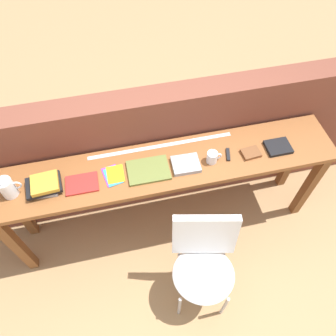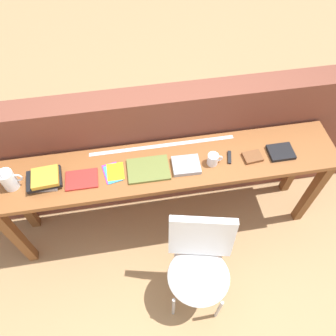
# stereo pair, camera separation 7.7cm
# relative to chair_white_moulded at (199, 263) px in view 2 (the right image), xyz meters

# --- Properties ---
(ground_plane) EXTENTS (40.00, 40.00, 0.00)m
(ground_plane) POSITION_rel_chair_white_moulded_xyz_m (-0.13, 0.32, -0.53)
(ground_plane) COLOR tan
(brick_wall_back) EXTENTS (6.00, 0.20, 1.23)m
(brick_wall_back) POSITION_rel_chair_white_moulded_xyz_m (-0.13, 0.96, 0.09)
(brick_wall_back) COLOR brown
(brick_wall_back) RESTS_ON ground
(sideboard) EXTENTS (2.50, 0.44, 0.88)m
(sideboard) POSITION_rel_chair_white_moulded_xyz_m (-0.13, 0.62, 0.21)
(sideboard) COLOR brown
(sideboard) RESTS_ON ground
(chair_white_moulded) EXTENTS (0.53, 0.54, 0.89)m
(chair_white_moulded) POSITION_rel_chair_white_moulded_xyz_m (0.00, 0.00, 0.00)
(chair_white_moulded) COLOR white
(chair_white_moulded) RESTS_ON ground
(pitcher_white) EXTENTS (0.14, 0.10, 0.18)m
(pitcher_white) POSITION_rel_chair_white_moulded_xyz_m (-1.18, 0.61, 0.43)
(pitcher_white) COLOR white
(pitcher_white) RESTS_ON sideboard
(book_stack_leftmost) EXTENTS (0.24, 0.19, 0.08)m
(book_stack_leftmost) POSITION_rel_chair_white_moulded_xyz_m (-0.96, 0.60, 0.40)
(book_stack_leftmost) COLOR #9E9EA3
(book_stack_leftmost) RESTS_ON sideboard
(magazine_cycling) EXTENTS (0.22, 0.16, 0.02)m
(magazine_cycling) POSITION_rel_chair_white_moulded_xyz_m (-0.72, 0.58, 0.36)
(magazine_cycling) COLOR red
(magazine_cycling) RESTS_ON sideboard
(pamphlet_pile_colourful) EXTENTS (0.15, 0.19, 0.01)m
(pamphlet_pile_colourful) POSITION_rel_chair_white_moulded_xyz_m (-0.51, 0.60, 0.36)
(pamphlet_pile_colourful) COLOR purple
(pamphlet_pile_colourful) RESTS_ON sideboard
(book_open_centre) EXTENTS (0.29, 0.21, 0.02)m
(book_open_centre) POSITION_rel_chair_white_moulded_xyz_m (-0.26, 0.59, 0.36)
(book_open_centre) COLOR olive
(book_open_centre) RESTS_ON sideboard
(book_grey_hardcover) EXTENTS (0.20, 0.17, 0.03)m
(book_grey_hardcover) POSITION_rel_chair_white_moulded_xyz_m (0.00, 0.58, 0.37)
(book_grey_hardcover) COLOR #9E9EA3
(book_grey_hardcover) RESTS_ON sideboard
(mug) EXTENTS (0.11, 0.08, 0.09)m
(mug) POSITION_rel_chair_white_moulded_xyz_m (0.19, 0.57, 0.40)
(mug) COLOR white
(mug) RESTS_ON sideboard
(multitool_folded) EXTENTS (0.05, 0.11, 0.02)m
(multitool_folded) POSITION_rel_chair_white_moulded_xyz_m (0.32, 0.60, 0.36)
(multitool_folded) COLOR black
(multitool_folded) RESTS_ON sideboard
(leather_journal_brown) EXTENTS (0.14, 0.11, 0.02)m
(leather_journal_brown) POSITION_rel_chair_white_moulded_xyz_m (0.49, 0.57, 0.37)
(leather_journal_brown) COLOR brown
(leather_journal_brown) RESTS_ON sideboard
(book_repair_rightmost) EXTENTS (0.18, 0.15, 0.03)m
(book_repair_rightmost) POSITION_rel_chair_white_moulded_xyz_m (0.70, 0.58, 0.37)
(book_repair_rightmost) COLOR black
(book_repair_rightmost) RESTS_ON sideboard
(ruler_metal_back_edge) EXTENTS (1.08, 0.03, 0.00)m
(ruler_metal_back_edge) POSITION_rel_chair_white_moulded_xyz_m (-0.13, 0.79, 0.35)
(ruler_metal_back_edge) COLOR silver
(ruler_metal_back_edge) RESTS_ON sideboard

